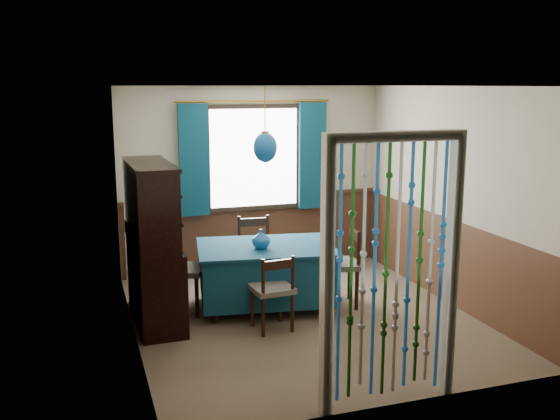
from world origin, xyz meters
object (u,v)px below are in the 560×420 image
object	(u,v)px
chair_near	(273,290)
sideboard	(154,267)
chair_left	(182,270)
vase_table	(261,240)
chair_right	(341,265)
pendant_lamp	(265,147)
chair_far	(256,251)
vase_sideboard	(155,229)
dining_table	(266,272)
bowl_shelf	(161,217)

from	to	relation	value
chair_near	sideboard	distance (m)	1.32
chair_left	vase_table	size ratio (longest dim) A/B	4.60
chair_right	sideboard	size ratio (longest dim) A/B	0.53
sideboard	vase_table	xyz separation A→B (m)	(1.18, -0.08, 0.23)
pendant_lamp	vase_table	distance (m)	1.02
chair_far	pendant_lamp	bearing A→B (deg)	86.80
pendant_lamp	chair_left	bearing A→B (deg)	169.36
chair_right	vase_sideboard	bearing A→B (deg)	88.69
dining_table	chair_near	xyz separation A→B (m)	(-0.13, -0.67, 0.01)
chair_left	sideboard	xyz separation A→B (m)	(-0.33, -0.18, 0.12)
dining_table	chair_right	size ratio (longest dim) A/B	1.83
chair_right	pendant_lamp	bearing A→B (deg)	89.18
dining_table	pendant_lamp	size ratio (longest dim) A/B	2.02
chair_near	vase_table	size ratio (longest dim) A/B	4.17
chair_left	sideboard	world-z (taller)	sideboard
chair_left	sideboard	size ratio (longest dim) A/B	0.52
sideboard	bowl_shelf	world-z (taller)	sideboard
bowl_shelf	chair_far	bearing A→B (deg)	38.62
pendant_lamp	bowl_shelf	bearing A→B (deg)	-165.02
dining_table	vase_sideboard	distance (m)	1.33
sideboard	vase_table	distance (m)	1.20
chair_far	sideboard	bearing A→B (deg)	32.00
dining_table	pendant_lamp	distance (m)	1.42
pendant_lamp	bowl_shelf	size ratio (longest dim) A/B	3.70
dining_table	vase_sideboard	world-z (taller)	vase_sideboard
chair_near	vase_sideboard	bearing A→B (deg)	133.25
vase_table	vase_sideboard	size ratio (longest dim) A/B	1.17
chair_left	vase_sideboard	xyz separation A→B (m)	(-0.27, 0.11, 0.47)
chair_near	vase_table	bearing A→B (deg)	80.23
chair_far	chair_left	distance (m)	1.15
bowl_shelf	chair_near	bearing A→B (deg)	-18.10
vase_sideboard	chair_near	bearing A→B (deg)	-41.68
pendant_lamp	vase_sideboard	world-z (taller)	pendant_lamp
chair_right	vase_sideboard	size ratio (longest dim) A/B	5.43
chair_right	pendant_lamp	world-z (taller)	pendant_lamp
chair_near	bowl_shelf	xyz separation A→B (m)	(-1.07, 0.35, 0.77)
chair_left	vase_table	distance (m)	0.95
chair_near	bowl_shelf	bearing A→B (deg)	156.82
chair_near	pendant_lamp	world-z (taller)	pendant_lamp
chair_near	chair_far	distance (m)	1.40
chair_left	vase_sideboard	world-z (taller)	vase_sideboard
vase_table	bowl_shelf	world-z (taller)	bowl_shelf
chair_right	chair_far	bearing A→B (deg)	51.93
bowl_shelf	sideboard	bearing A→B (deg)	100.72
chair_far	bowl_shelf	size ratio (longest dim) A/B	4.03
dining_table	sideboard	xyz separation A→B (m)	(-1.26, -0.00, 0.17)
chair_right	vase_table	size ratio (longest dim) A/B	4.63
sideboard	bowl_shelf	size ratio (longest dim) A/B	7.75
chair_right	pendant_lamp	distance (m)	1.61
chair_left	vase_table	world-z (taller)	vase_table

